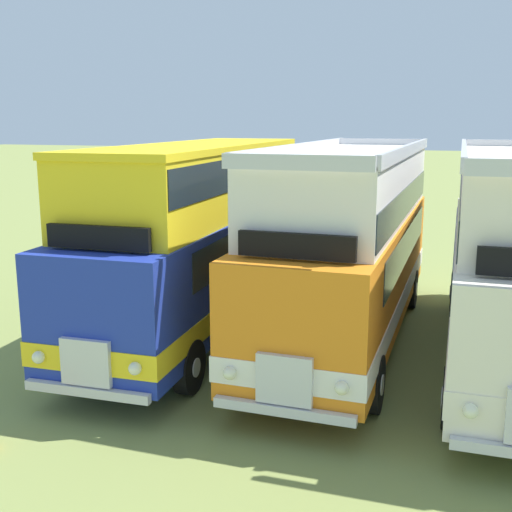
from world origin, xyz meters
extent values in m
cube|color=#1E339E|center=(-10.61, -0.32, 1.70)|extent=(2.92, 10.15, 2.30)
cube|color=yellow|center=(-10.61, -0.32, 1.10)|extent=(2.97, 10.19, 0.44)
cube|color=#19232D|center=(-10.63, 0.08, 2.30)|extent=(2.85, 7.75, 0.76)
cube|color=#19232D|center=(-10.40, -5.28, 2.35)|extent=(2.20, 0.19, 0.90)
cube|color=silver|center=(-10.39, -5.39, 1.10)|extent=(0.90, 0.16, 0.80)
cube|color=silver|center=(-10.39, -5.42, 0.60)|extent=(2.30, 0.24, 0.16)
sphere|color=#EAEACC|center=(-9.49, -5.36, 1.10)|extent=(0.22, 0.22, 0.22)
sphere|color=#EAEACC|center=(-11.29, -5.43, 1.10)|extent=(0.22, 0.22, 0.22)
cube|color=yellow|center=(-10.62, -0.07, 3.60)|extent=(2.79, 9.24, 1.50)
cube|color=yellow|center=(-10.62, -0.07, 4.42)|extent=(2.85, 9.34, 0.14)
cube|color=#19232D|center=(-10.62, -0.07, 3.90)|extent=(2.82, 9.14, 0.68)
cube|color=black|center=(-10.42, -4.79, 3.10)|extent=(1.90, 0.20, 0.40)
cylinder|color=black|center=(-9.31, -3.69, 0.52)|extent=(0.32, 1.05, 1.04)
cylinder|color=silver|center=(-9.16, -3.68, 0.52)|extent=(0.04, 0.36, 0.36)
cylinder|color=black|center=(-11.61, -3.79, 0.52)|extent=(0.32, 1.05, 1.04)
cylinder|color=silver|center=(-11.76, -3.79, 0.52)|extent=(0.04, 0.36, 0.36)
cylinder|color=black|center=(-9.60, 2.95, 0.52)|extent=(0.32, 1.05, 1.04)
cylinder|color=silver|center=(-9.45, 2.96, 0.52)|extent=(0.04, 0.36, 0.36)
cylinder|color=black|center=(-11.89, 2.86, 0.52)|extent=(0.32, 1.05, 1.04)
cylinder|color=silver|center=(-12.04, 2.85, 0.52)|extent=(0.04, 0.36, 0.36)
cube|color=orange|center=(-7.07, 0.12, 1.70)|extent=(2.51, 10.21, 2.30)
cube|color=white|center=(-7.07, 0.12, 1.10)|extent=(2.55, 10.25, 0.44)
cube|color=#19232D|center=(-7.07, 0.52, 2.30)|extent=(2.54, 7.81, 0.76)
cube|color=#19232D|center=(-7.08, -4.92, 2.35)|extent=(2.20, 0.10, 0.90)
cube|color=silver|center=(-7.08, -5.03, 1.10)|extent=(0.90, 0.12, 0.80)
cube|color=silver|center=(-7.08, -5.06, 0.60)|extent=(2.30, 0.14, 0.16)
sphere|color=#EAEACC|center=(-6.18, -5.04, 1.10)|extent=(0.22, 0.22, 0.22)
sphere|color=#EAEACC|center=(-7.98, -5.04, 1.10)|extent=(0.22, 0.22, 0.22)
cube|color=white|center=(-7.07, 0.37, 3.60)|extent=(2.41, 9.31, 1.50)
cube|color=silver|center=(-7.08, -4.48, 4.40)|extent=(2.40, 0.10, 0.24)
cube|color=silver|center=(-7.07, 4.53, 4.40)|extent=(2.40, 0.10, 0.24)
cube|color=silver|center=(-5.87, 0.37, 4.40)|extent=(0.11, 9.31, 0.24)
cube|color=silver|center=(-8.27, 0.38, 4.40)|extent=(0.11, 9.31, 0.24)
cube|color=#19232D|center=(-7.07, 0.37, 3.30)|extent=(2.45, 9.21, 0.64)
cube|color=black|center=(-7.08, -4.43, 3.10)|extent=(1.90, 0.12, 0.40)
cylinder|color=black|center=(-5.93, -3.38, 0.52)|extent=(0.28, 1.04, 1.04)
cylinder|color=silver|center=(-5.78, -3.38, 0.52)|extent=(0.02, 0.36, 0.36)
cylinder|color=black|center=(-8.23, -3.38, 0.52)|extent=(0.28, 1.04, 1.04)
cylinder|color=silver|center=(-8.38, -3.38, 0.52)|extent=(0.02, 0.36, 0.36)
cylinder|color=black|center=(-5.92, 3.43, 0.52)|extent=(0.28, 1.04, 1.04)
cylinder|color=silver|center=(-5.77, 3.43, 0.52)|extent=(0.02, 0.36, 0.36)
cylinder|color=black|center=(-8.22, 3.43, 0.52)|extent=(0.28, 1.04, 1.04)
cylinder|color=silver|center=(-8.37, 3.43, 0.52)|extent=(0.02, 0.36, 0.36)
sphere|color=#EAEACC|center=(-4.34, -5.23, 1.10)|extent=(0.22, 0.22, 0.22)
cube|color=silver|center=(-3.62, 4.52, 4.40)|extent=(2.40, 0.14, 0.24)
cube|color=silver|center=(-4.74, 0.26, 4.40)|extent=(0.27, 9.48, 0.24)
cylinder|color=black|center=(-4.62, -3.58, 0.52)|extent=(0.30, 1.04, 1.04)
cylinder|color=silver|center=(-4.77, -3.58, 0.52)|extent=(0.03, 0.36, 0.36)
cylinder|color=black|center=(-4.75, 3.40, 0.52)|extent=(0.30, 1.04, 1.04)
cylinder|color=silver|center=(-4.90, 3.40, 0.52)|extent=(0.03, 0.36, 0.36)
camera|label=1|loc=(-4.54, -13.91, 5.02)|focal=44.77mm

